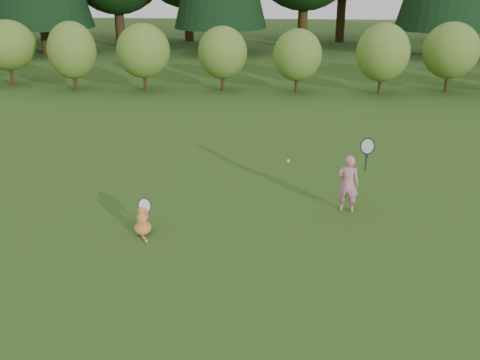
# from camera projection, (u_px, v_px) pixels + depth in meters

# --- Properties ---
(ground) EXTENTS (100.00, 100.00, 0.00)m
(ground) POSITION_uv_depth(u_px,v_px,m) (226.00, 231.00, 9.71)
(ground) COLOR #254B15
(ground) RESTS_ON ground
(shrub_row) EXTENTS (28.00, 3.00, 2.80)m
(shrub_row) POSITION_uv_depth(u_px,v_px,m) (259.00, 54.00, 21.30)
(shrub_row) COLOR #537123
(shrub_row) RESTS_ON ground
(child) EXTENTS (0.67, 0.43, 1.71)m
(child) POSITION_uv_depth(u_px,v_px,m) (349.00, 182.00, 10.35)
(child) COLOR #CF7C92
(child) RESTS_ON ground
(cat) EXTENTS (0.39, 0.76, 0.71)m
(cat) POSITION_uv_depth(u_px,v_px,m) (142.00, 219.00, 9.55)
(cat) COLOR orange
(cat) RESTS_ON ground
(tennis_ball) EXTENTS (0.07, 0.07, 0.07)m
(tennis_ball) POSITION_uv_depth(u_px,v_px,m) (288.00, 161.00, 10.58)
(tennis_ball) COLOR #BAD919
(tennis_ball) RESTS_ON ground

